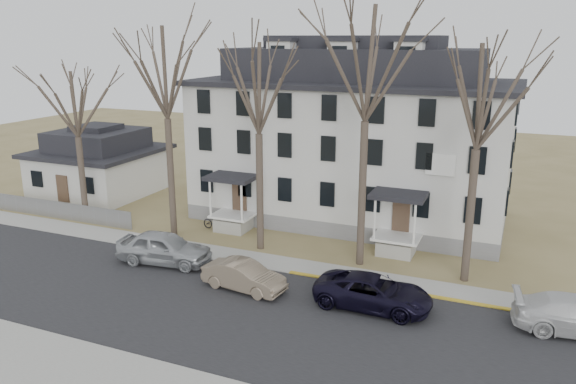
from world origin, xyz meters
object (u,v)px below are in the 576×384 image
at_px(tree_far_left, 165,66).
at_px(tree_mid_left, 258,82).
at_px(tree_mid_right, 481,89).
at_px(bicycle_left, 216,223).
at_px(car_silver, 164,248).
at_px(small_house, 100,165).
at_px(car_tan, 244,277).
at_px(tree_center, 367,55).
at_px(car_navy, 373,293).
at_px(boarding_house, 353,139).
at_px(tree_bungalow, 74,100).

distance_m(tree_far_left, tree_mid_left, 6.05).
xyz_separation_m(tree_mid_right, bicycle_left, (-15.48, 1.74, -9.10)).
relative_size(car_silver, bicycle_left, 2.72).
relative_size(small_house, car_tan, 2.06).
xyz_separation_m(tree_center, car_navy, (1.97, -4.78, -10.34)).
bearing_deg(bicycle_left, car_tan, -136.42).
xyz_separation_m(tree_center, bicycle_left, (-9.98, 1.74, -10.58)).
bearing_deg(tree_mid_left, car_navy, -30.93).
distance_m(boarding_house, small_house, 20.34).
bearing_deg(car_navy, boarding_house, 21.58).
bearing_deg(small_house, car_silver, -38.06).
relative_size(small_house, car_navy, 1.63).
relative_size(tree_mid_left, tree_mid_right, 1.00).
bearing_deg(tree_bungalow, car_navy, -12.83).
height_order(tree_center, bicycle_left, tree_center).
distance_m(car_silver, car_tan, 5.64).
bearing_deg(car_navy, tree_center, 22.98).
height_order(small_house, tree_far_left, tree_far_left).
height_order(car_silver, car_navy, car_silver).
relative_size(tree_mid_left, tree_center, 0.87).
bearing_deg(boarding_house, bicycle_left, -137.43).
relative_size(boarding_house, small_house, 2.39).
xyz_separation_m(small_house, tree_bungalow, (4.00, -6.20, 5.87)).
relative_size(tree_mid_left, bicycle_left, 6.69).
relative_size(tree_far_left, tree_mid_left, 1.08).
xyz_separation_m(small_house, car_tan, (18.69, -11.58, -1.55)).
bearing_deg(bicycle_left, car_silver, -173.25).
height_order(car_navy, bicycle_left, car_navy).
relative_size(tree_mid_right, tree_bungalow, 1.18).
height_order(small_house, car_tan, small_house).
height_order(tree_center, car_silver, tree_center).
relative_size(small_house, tree_far_left, 0.63).
bearing_deg(tree_mid_right, small_house, 167.73).
bearing_deg(tree_bungalow, tree_far_left, 0.00).
relative_size(tree_far_left, car_silver, 2.65).
distance_m(tree_mid_left, tree_mid_right, 11.50).
relative_size(boarding_house, tree_far_left, 1.52).
height_order(boarding_house, car_navy, boarding_house).
height_order(tree_center, car_navy, tree_center).
bearing_deg(car_silver, car_navy, -100.29).
bearing_deg(tree_far_left, car_tan, -35.00).
bearing_deg(car_tan, small_house, 65.51).
height_order(small_house, car_navy, small_house).
distance_m(small_house, tree_mid_left, 19.53).
bearing_deg(tree_mid_right, car_silver, -164.90).
xyz_separation_m(tree_center, car_tan, (-4.31, -5.39, -10.39)).
bearing_deg(small_house, bicycle_left, -18.91).
height_order(tree_far_left, bicycle_left, tree_far_left).
height_order(tree_mid_left, bicycle_left, tree_mid_left).
xyz_separation_m(small_house, car_navy, (24.97, -10.97, -1.51)).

